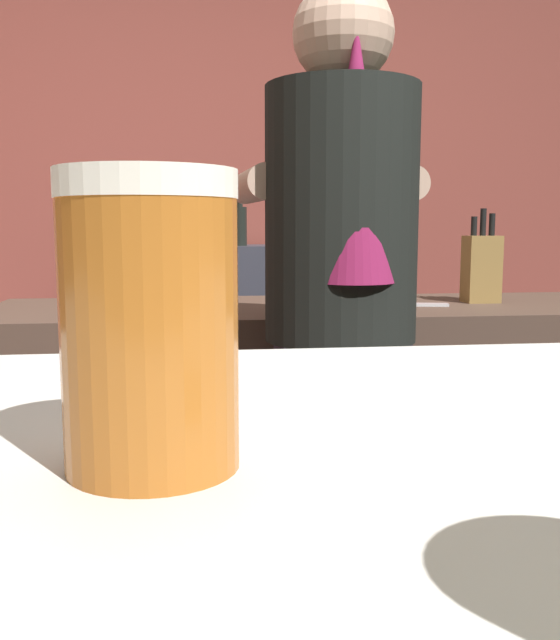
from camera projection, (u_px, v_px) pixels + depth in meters
wall_back at (216, 184)px, 3.47m from camera, size 5.20×0.10×2.70m
prep_counter at (352, 455)px, 2.10m from camera, size 2.10×0.60×0.91m
back_shelf at (190, 357)px, 3.28m from camera, size 0.95×0.36×1.05m
bartender at (341, 306)px, 1.56m from camera, size 0.44×0.52×1.66m
knife_block at (481, 267)px, 2.09m from camera, size 0.10×0.08×0.28m
mixing_bowl at (168, 296)px, 2.04m from camera, size 0.19×0.19×0.05m
chefs_knife at (406, 304)px, 2.00m from camera, size 0.24×0.08×0.01m
pint_glass_far at (150, 322)px, 0.28m from camera, size 0.07×0.07×0.12m
bottle_hot_sauce at (240, 224)px, 3.17m from camera, size 0.07×0.07×0.26m
bottle_vinegar at (195, 230)px, 3.28m from camera, size 0.06×0.06×0.19m
bottle_olive_oil at (228, 224)px, 3.23m from camera, size 0.05×0.05×0.25m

